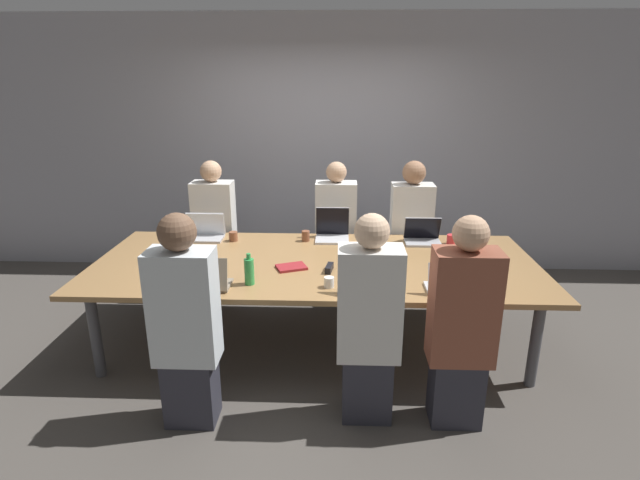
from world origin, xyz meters
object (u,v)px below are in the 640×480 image
object	(u,v)px
laptop_near_right	(450,283)
person_near_right	(462,327)
person_near_midright	(369,324)
cup_far_center	(306,236)
laptop_near_left	(203,280)
laptop_far_right	(422,235)
cup_far_right	(451,239)
bottle_near_left	(249,271)
person_near_left	(186,325)
stapler	(329,268)
person_far_right	(410,234)
laptop_near_midright	(364,282)
cup_near_right	(488,284)
cup_far_left	(233,236)
cup_near_midright	(329,282)
bottle_near_right	(483,273)
person_far_center	(336,233)
person_far_left	(215,232)
laptop_far_left	(205,231)
laptop_far_center	(332,230)

from	to	relation	value
laptop_near_right	person_near_right	world-z (taller)	person_near_right
person_near_midright	cup_far_center	distance (m)	1.56
laptop_near_left	laptop_near_right	bearing A→B (deg)	-179.43
laptop_far_right	cup_far_right	size ratio (longest dim) A/B	3.76
laptop_near_left	bottle_near_left	size ratio (longest dim) A/B	1.57
person_near_left	laptop_far_right	bearing A→B (deg)	-137.19
bottle_near_left	stapler	world-z (taller)	bottle_near_left
laptop_near_right	person_far_right	xyz separation A→B (m)	(-0.07, 1.49, -0.11)
laptop_near_midright	laptop_far_right	xyz separation A→B (m)	(0.57, 1.10, -0.00)
cup_near_right	person_near_midright	bearing A→B (deg)	-152.80
cup_far_left	person_near_right	xyz separation A→B (m)	(1.73, -1.48, -0.09)
cup_near_midright	person_far_right	world-z (taller)	person_far_right
bottle_near_right	laptop_near_left	bearing A→B (deg)	-175.63
cup_near_right	laptop_far_right	bearing A→B (deg)	105.81
person_near_midright	person_far_center	bearing A→B (deg)	-83.32
cup_near_midright	laptop_near_left	size ratio (longest dim) A/B	0.21
person_far_left	person_far_right	size ratio (longest dim) A/B	0.99
bottle_near_right	person_far_right	bearing A→B (deg)	103.73
laptop_far_left	laptop_near_midright	bearing A→B (deg)	-38.95
laptop_far_left	cup_near_right	size ratio (longest dim) A/B	3.79
laptop_near_right	cup_far_center	bearing A→B (deg)	-45.41
person_far_left	cup_near_midright	size ratio (longest dim) A/B	18.25
person_far_right	laptop_near_left	distance (m)	2.24
person_near_right	person_far_right	size ratio (longest dim) A/B	0.99
person_near_right	person_near_midright	size ratio (longest dim) A/B	1.00
cup_far_center	person_near_right	bearing A→B (deg)	-54.63
person_near_left	laptop_far_center	bearing A→B (deg)	-118.08
laptop_far_right	person_near_left	size ratio (longest dim) A/B	0.23
person_near_midright	person_far_center	size ratio (longest dim) A/B	1.01
person_far_right	bottle_near_left	distance (m)	1.95
cup_far_right	person_far_center	size ratio (longest dim) A/B	0.06
cup_far_left	cup_near_midright	bearing A→B (deg)	-48.59
person_far_left	person_near_right	size ratio (longest dim) A/B	0.99
cup_near_midright	person_near_left	distance (m)	1.03
cup_near_right	laptop_far_left	bearing A→B (deg)	154.63
bottle_near_left	stapler	size ratio (longest dim) A/B	1.50
laptop_near_left	cup_far_center	world-z (taller)	laptop_near_left
person_far_right	cup_far_center	distance (m)	1.09
person_far_center	laptop_far_left	bearing A→B (deg)	-160.99
bottle_near_left	stapler	bearing A→B (deg)	25.70
cup_far_right	stapler	world-z (taller)	cup_far_right
person_far_right	stapler	size ratio (longest dim) A/B	9.05
laptop_near_left	laptop_far_center	size ratio (longest dim) A/B	1.19
person_far_left	bottle_near_right	size ratio (longest dim) A/B	6.51
laptop_far_center	person_far_center	bearing A→B (deg)	85.49
cup_near_midright	laptop_near_left	world-z (taller)	laptop_near_left
laptop_far_left	cup_near_midright	distance (m)	1.59
cup_near_right	bottle_near_right	distance (m)	0.10
bottle_near_left	cup_near_midright	bearing A→B (deg)	-3.27
cup_far_left	person_near_left	bearing A→B (deg)	-89.37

